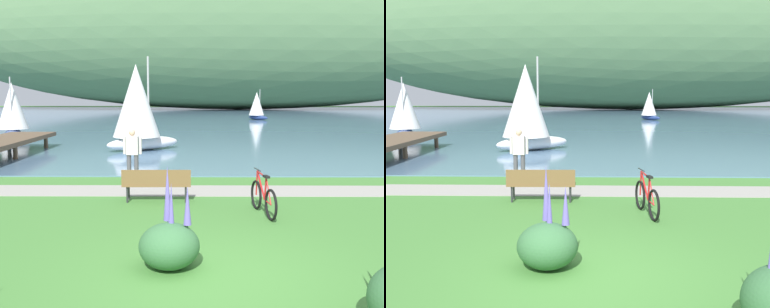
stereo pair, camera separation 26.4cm
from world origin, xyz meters
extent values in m
plane|color=#478438|center=(0.00, 0.00, 0.00)|extent=(200.00, 200.00, 0.00)
cube|color=#5B7F9E|center=(0.00, 48.47, 0.02)|extent=(180.00, 80.00, 0.04)
ellipsoid|color=#4C7047|center=(7.32, 75.20, 12.86)|extent=(107.62, 28.00, 25.64)
cube|color=#A39E93|center=(0.00, 6.27, 0.01)|extent=(60.00, 1.50, 0.01)
cube|color=brown|center=(-1.30, 4.99, 0.45)|extent=(1.80, 0.50, 0.05)
cube|color=brown|center=(-1.30, 4.78, 0.68)|extent=(1.80, 0.06, 0.40)
cylinder|color=#2D2D33|center=(-2.06, 5.15, 0.23)|extent=(0.05, 0.05, 0.45)
cylinder|color=#2D2D33|center=(-0.54, 5.17, 0.23)|extent=(0.05, 0.05, 0.45)
cylinder|color=#2D2D33|center=(-2.06, 4.82, 0.23)|extent=(0.05, 0.05, 0.45)
cylinder|color=#2D2D33|center=(-0.53, 4.83, 0.23)|extent=(0.05, 0.05, 0.45)
torus|color=black|center=(1.22, 4.19, 0.36)|extent=(0.19, 0.72, 0.72)
torus|color=black|center=(1.42, 3.16, 0.36)|extent=(0.19, 0.72, 0.72)
cylinder|color=red|center=(1.29, 3.86, 0.67)|extent=(0.15, 0.60, 0.61)
cylinder|color=red|center=(1.29, 3.82, 0.94)|extent=(0.16, 0.65, 0.09)
cylinder|color=red|center=(1.35, 3.54, 0.65)|extent=(0.07, 0.13, 0.54)
cylinder|color=red|center=(1.38, 3.37, 0.37)|extent=(0.11, 0.42, 0.05)
cylinder|color=red|center=(1.39, 3.33, 0.64)|extent=(0.10, 0.37, 0.56)
cylinder|color=red|center=(1.23, 4.17, 0.66)|extent=(0.05, 0.09, 0.60)
cube|color=black|center=(1.35, 3.50, 0.94)|extent=(0.14, 0.25, 0.05)
cylinder|color=black|center=(1.23, 4.14, 1.00)|extent=(0.11, 0.48, 0.02)
cylinder|color=#4C4C51|center=(-2.43, 7.69, 0.44)|extent=(0.14, 0.14, 0.88)
cylinder|color=#4C4C51|center=(-2.19, 7.68, 0.44)|extent=(0.14, 0.14, 0.88)
cube|color=silver|center=(-2.31, 7.69, 1.18)|extent=(0.39, 0.24, 0.60)
sphere|color=beige|center=(-2.31, 7.69, 1.60)|extent=(0.22, 0.22, 0.22)
cylinder|color=silver|center=(-2.57, 7.70, 1.18)|extent=(0.09, 0.09, 0.56)
cylinder|color=silver|center=(-2.05, 7.68, 1.18)|extent=(0.09, 0.09, 0.56)
ellipsoid|color=#386B3D|center=(-0.70, 0.36, 0.37)|extent=(1.00, 1.00, 0.75)
cylinder|color=#386B3D|center=(-0.67, 0.42, 0.66)|extent=(0.02, 0.02, 0.12)
cone|color=#6B5BB7|center=(-0.67, 0.42, 1.06)|extent=(0.10, 0.10, 0.69)
cylinder|color=#386B3D|center=(-0.74, 0.65, 0.66)|extent=(0.02, 0.02, 0.12)
cone|color=#6B5BB7|center=(-0.74, 0.65, 1.18)|extent=(0.14, 0.14, 0.94)
cylinder|color=#386B3D|center=(-0.40, 0.40, 0.66)|extent=(0.02, 0.02, 0.12)
cone|color=#6B5BB7|center=(-0.40, 0.40, 1.04)|extent=(0.13, 0.13, 0.64)
ellipsoid|color=navy|center=(-11.87, 21.74, 0.33)|extent=(1.72, 3.39, 0.57)
cylinder|color=#B2B2B2|center=(-11.81, 21.49, 2.25)|extent=(0.08, 0.08, 3.27)
cone|color=white|center=(-11.95, 22.04, 2.08)|extent=(2.37, 2.37, 2.94)
ellipsoid|color=navy|center=(6.50, 42.35, 0.28)|extent=(2.28, 2.71, 0.49)
cylinder|color=#B2B2B2|center=(6.63, 42.17, 1.92)|extent=(0.07, 0.07, 2.79)
cone|color=white|center=(6.34, 42.56, 1.78)|extent=(2.31, 2.31, 2.51)
ellipsoid|color=white|center=(-2.88, 15.69, 0.38)|extent=(3.85, 3.15, 0.69)
cylinder|color=#B2B2B2|center=(-2.63, 15.86, 2.69)|extent=(0.10, 0.10, 3.93)
cone|color=white|center=(-3.19, 15.48, 2.49)|extent=(3.25, 3.25, 3.53)
cylinder|color=brown|center=(-8.04, 12.47, 0.30)|extent=(0.20, 0.20, 0.60)
cylinder|color=brown|center=(-9.96, 16.47, 0.30)|extent=(0.20, 0.20, 0.60)
cylinder|color=brown|center=(-8.04, 16.47, 0.30)|extent=(0.20, 0.20, 0.60)
camera|label=1|loc=(-0.27, -6.71, 2.83)|focal=42.23mm
camera|label=2|loc=(-0.01, -6.70, 2.83)|focal=42.23mm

